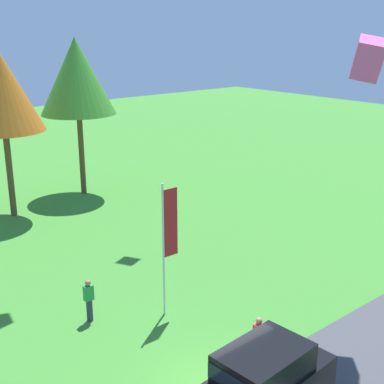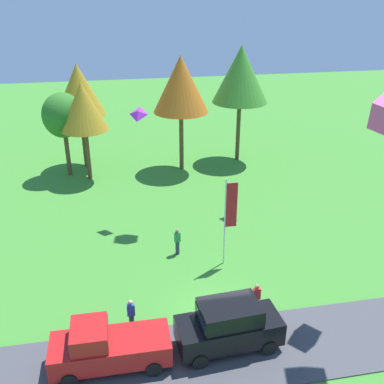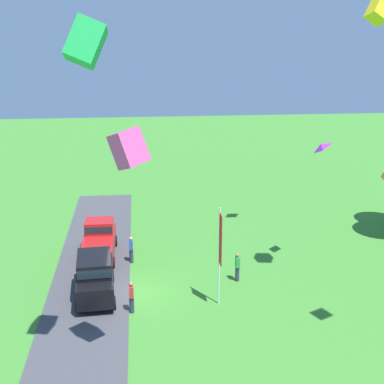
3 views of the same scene
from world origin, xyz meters
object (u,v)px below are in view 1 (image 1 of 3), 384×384
(person_watching_sky, at_px, (258,340))
(tree_center_back, at_px, (77,76))
(tree_left_of_center, at_px, (1,91))
(kite_box_trailing_tail, at_px, (368,59))
(person_beside_suv, at_px, (89,300))
(flag_banner, at_px, (168,232))
(car_suv_by_flagpole, at_px, (263,382))

(person_watching_sky, distance_m, tree_center_back, 22.27)
(tree_left_of_center, relative_size, kite_box_trailing_tail, 7.34)
(person_watching_sky, xyz_separation_m, person_beside_suv, (-2.95, 5.98, 0.00))
(tree_left_of_center, bearing_deg, person_watching_sky, -88.61)
(person_watching_sky, xyz_separation_m, tree_left_of_center, (-0.47, 19.35, 6.45))
(tree_center_back, bearing_deg, kite_box_trailing_tail, -89.00)
(person_watching_sky, bearing_deg, tree_center_back, 76.62)
(flag_banner, height_order, kite_box_trailing_tail, kite_box_trailing_tail)
(person_beside_suv, xyz_separation_m, tree_center_back, (7.86, 14.64, 6.82))
(person_watching_sky, xyz_separation_m, flag_banner, (-0.24, 4.53, 2.51))
(kite_box_trailing_tail, bearing_deg, car_suv_by_flagpole, -163.16)
(tree_center_back, bearing_deg, person_beside_suv, -118.22)
(person_beside_suv, bearing_deg, car_suv_by_flagpole, -82.47)
(tree_left_of_center, xyz_separation_m, kite_box_trailing_tail, (5.73, -19.12, 2.39))
(car_suv_by_flagpole, distance_m, flag_banner, 7.00)
(tree_center_back, relative_size, kite_box_trailing_tail, 7.72)
(person_watching_sky, distance_m, person_beside_suv, 6.67)
(car_suv_by_flagpole, relative_size, tree_left_of_center, 0.49)
(person_watching_sky, bearing_deg, flag_banner, 93.07)
(person_watching_sky, relative_size, person_beside_suv, 1.00)
(person_watching_sky, height_order, tree_center_back, tree_center_back)
(person_watching_sky, distance_m, tree_left_of_center, 20.40)
(person_beside_suv, relative_size, kite_box_trailing_tail, 1.30)
(car_suv_by_flagpole, height_order, tree_left_of_center, tree_left_of_center)
(person_watching_sky, relative_size, flag_banner, 0.32)
(person_watching_sky, relative_size, tree_left_of_center, 0.18)
(car_suv_by_flagpole, bearing_deg, kite_box_trailing_tail, 16.84)
(person_watching_sky, bearing_deg, tree_left_of_center, 91.39)
(kite_box_trailing_tail, bearing_deg, person_beside_suv, 145.00)
(car_suv_by_flagpole, bearing_deg, tree_left_of_center, 86.14)
(person_beside_suv, bearing_deg, tree_left_of_center, 79.48)
(person_beside_suv, relative_size, tree_left_of_center, 0.18)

